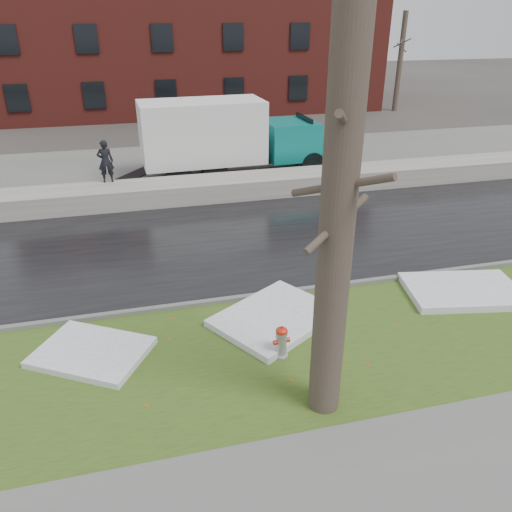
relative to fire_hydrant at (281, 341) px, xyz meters
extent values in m
plane|color=#47423D|center=(0.20, 1.41, -0.44)|extent=(120.00, 120.00, 0.00)
cube|color=#314B19|center=(0.20, 0.16, -0.42)|extent=(60.00, 4.50, 0.04)
cube|color=slate|center=(0.20, -3.59, -0.41)|extent=(60.00, 3.00, 0.05)
cube|color=black|center=(0.20, 5.91, -0.42)|extent=(60.00, 7.00, 0.03)
cube|color=slate|center=(0.20, 14.41, -0.42)|extent=(60.00, 9.00, 0.03)
cube|color=slate|center=(0.20, 2.41, -0.37)|extent=(60.00, 0.15, 0.14)
cube|color=#A7A199|center=(0.20, 10.11, -0.06)|extent=(60.00, 1.60, 0.75)
cube|color=maroon|center=(2.20, 31.41, 4.56)|extent=(26.00, 12.00, 10.00)
cylinder|color=brown|center=(-5.80, 27.41, 2.81)|extent=(0.36, 0.36, 6.50)
cylinder|color=brown|center=(-5.80, 27.41, 3.76)|extent=(0.84, 1.62, 0.73)
cylinder|color=brown|center=(-5.80, 27.41, 4.66)|extent=(1.08, 1.26, 0.66)
cylinder|color=brown|center=(-5.80, 27.41, 3.16)|extent=(1.40, 0.61, 0.63)
cylinder|color=brown|center=(16.20, 25.41, 2.81)|extent=(0.36, 0.36, 6.50)
cylinder|color=brown|center=(16.20, 25.41, 3.76)|extent=(0.84, 1.62, 0.73)
cylinder|color=brown|center=(16.20, 25.41, 4.66)|extent=(1.08, 1.26, 0.66)
cylinder|color=brown|center=(16.20, 25.41, 3.16)|extent=(1.40, 0.61, 0.63)
cylinder|color=#A2A4AA|center=(0.00, 0.00, -0.08)|extent=(0.23, 0.23, 0.64)
ellipsoid|color=red|center=(0.00, 0.00, 0.24)|extent=(0.27, 0.27, 0.15)
cylinder|color=red|center=(0.00, 0.00, 0.32)|extent=(0.05, 0.05, 0.05)
cylinder|color=red|center=(-0.13, -0.02, -0.01)|extent=(0.10, 0.11, 0.10)
cylinder|color=red|center=(0.13, 0.01, -0.01)|extent=(0.10, 0.11, 0.10)
cylinder|color=#A2A4AA|center=(-0.01, 0.13, -0.01)|extent=(0.14, 0.11, 0.13)
cylinder|color=brown|center=(0.35, -1.52, 3.06)|extent=(0.64, 0.64, 6.92)
cylinder|color=brown|center=(0.35, -1.52, 3.76)|extent=(1.07, 1.47, 0.72)
cylinder|color=brown|center=(0.35, -1.52, 4.65)|extent=(0.87, 1.38, 0.65)
cylinder|color=brown|center=(0.35, -1.52, 3.16)|extent=(1.30, 0.82, 0.62)
cube|color=black|center=(1.60, 12.80, 0.17)|extent=(7.50, 1.24, 0.21)
cube|color=silver|center=(0.39, 12.75, 1.52)|extent=(5.13, 2.54, 2.52)
cube|color=#0E7E78|center=(4.26, 12.91, 0.96)|extent=(2.24, 2.33, 1.59)
cube|color=#0E7E78|center=(5.61, 12.96, 0.59)|extent=(1.20, 2.10, 0.84)
cube|color=black|center=(4.91, 12.93, 1.52)|extent=(0.15, 1.87, 0.84)
cube|color=black|center=(-2.69, 12.62, -0.13)|extent=(1.64, 1.18, 0.63)
cylinder|color=black|center=(5.00, 11.96, 0.08)|extent=(1.04, 0.32, 1.03)
cylinder|color=black|center=(4.92, 13.91, 0.08)|extent=(1.04, 0.32, 1.03)
cylinder|color=black|center=(0.71, 11.78, 0.08)|extent=(1.04, 0.32, 1.03)
cylinder|color=black|center=(0.63, 13.74, 0.08)|extent=(1.04, 0.32, 1.03)
cylinder|color=black|center=(-0.79, 11.72, 0.08)|extent=(1.04, 0.32, 1.03)
cylinder|color=black|center=(-0.87, 13.68, 0.08)|extent=(1.04, 0.32, 1.03)
imported|color=black|center=(-3.51, 10.71, 1.10)|extent=(0.58, 0.39, 1.57)
cube|color=white|center=(0.25, 1.31, -0.32)|extent=(3.26, 3.07, 0.16)
cube|color=white|center=(-3.80, 1.01, -0.33)|extent=(2.71, 2.51, 0.14)
cube|color=white|center=(5.20, 1.31, -0.31)|extent=(3.08, 2.29, 0.18)
camera|label=1|loc=(-2.55, -7.98, 6.05)|focal=35.00mm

